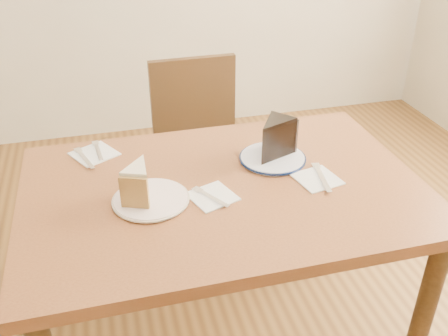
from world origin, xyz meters
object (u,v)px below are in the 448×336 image
(chair_far, at_px, (202,156))
(carrot_cake, at_px, (140,182))
(table, at_px, (224,212))
(plate_cream, at_px, (151,199))
(plate_navy, at_px, (273,158))
(chocolate_cake, at_px, (273,141))

(chair_far, distance_m, carrot_cake, 0.79)
(table, relative_size, plate_cream, 5.66)
(table, relative_size, plate_navy, 5.73)
(plate_navy, distance_m, carrot_cake, 0.46)
(table, xyz_separation_m, carrot_cake, (-0.25, -0.01, 0.16))
(table, bearing_deg, carrot_cake, -177.86)
(table, distance_m, carrot_cake, 0.29)
(chair_far, bearing_deg, chocolate_cake, 101.73)
(plate_cream, height_order, carrot_cake, carrot_cake)
(chocolate_cake, bearing_deg, plate_cream, 68.32)
(chocolate_cake, bearing_deg, carrot_cake, 65.12)
(chair_far, xyz_separation_m, chocolate_cake, (0.12, -0.53, 0.32))
(carrot_cake, bearing_deg, table, 24.07)
(plate_cream, bearing_deg, chocolate_cake, 18.48)
(chair_far, relative_size, carrot_cake, 8.33)
(chair_far, relative_size, chocolate_cake, 6.60)
(table, relative_size, carrot_cake, 11.18)
(plate_navy, xyz_separation_m, chocolate_cake, (-0.00, 0.00, 0.06))
(plate_cream, bearing_deg, plate_navy, 18.33)
(plate_cream, relative_size, chocolate_cake, 1.57)
(chair_far, bearing_deg, plate_cream, 64.76)
(carrot_cake, distance_m, chocolate_cake, 0.46)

